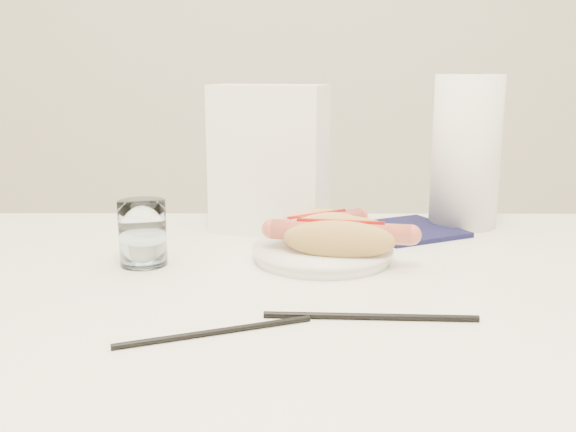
{
  "coord_description": "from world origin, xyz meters",
  "views": [
    {
      "loc": [
        0.0,
        -0.82,
        1.02
      ],
      "look_at": [
        -0.0,
        0.07,
        0.82
      ],
      "focal_mm": 40.32,
      "sensor_mm": 36.0,
      "label": 1
    }
  ],
  "objects_px": {
    "plate": "(322,254)",
    "hotdog_left": "(317,227)",
    "water_glass": "(143,233)",
    "hotdog_right": "(340,237)",
    "paper_towel_roll": "(466,152)",
    "table": "(289,321)",
    "napkin_box": "(270,159)"
  },
  "relations": [
    {
      "from": "hotdog_left",
      "to": "paper_towel_roll",
      "type": "bearing_deg",
      "value": -0.68
    },
    {
      "from": "table",
      "to": "hotdog_right",
      "type": "bearing_deg",
      "value": 39.69
    },
    {
      "from": "table",
      "to": "water_glass",
      "type": "relative_size",
      "value": 12.97
    },
    {
      "from": "hotdog_left",
      "to": "hotdog_right",
      "type": "relative_size",
      "value": 0.78
    },
    {
      "from": "hotdog_right",
      "to": "water_glass",
      "type": "distance_m",
      "value": 0.28
    },
    {
      "from": "plate",
      "to": "water_glass",
      "type": "height_order",
      "value": "water_glass"
    },
    {
      "from": "plate",
      "to": "hotdog_left",
      "type": "bearing_deg",
      "value": 97.4
    },
    {
      "from": "napkin_box",
      "to": "hotdog_left",
      "type": "bearing_deg",
      "value": -43.69
    },
    {
      "from": "plate",
      "to": "water_glass",
      "type": "distance_m",
      "value": 0.26
    },
    {
      "from": "table",
      "to": "hotdog_right",
      "type": "height_order",
      "value": "hotdog_right"
    },
    {
      "from": "paper_towel_roll",
      "to": "plate",
      "type": "bearing_deg",
      "value": -140.06
    },
    {
      "from": "hotdog_left",
      "to": "napkin_box",
      "type": "relative_size",
      "value": 0.62
    },
    {
      "from": "plate",
      "to": "hotdog_right",
      "type": "bearing_deg",
      "value": -51.59
    },
    {
      "from": "hotdog_left",
      "to": "hotdog_right",
      "type": "xyz_separation_m",
      "value": [
        0.03,
        -0.08,
        0.0
      ]
    },
    {
      "from": "hotdog_right",
      "to": "napkin_box",
      "type": "bearing_deg",
      "value": 127.01
    },
    {
      "from": "plate",
      "to": "napkin_box",
      "type": "bearing_deg",
      "value": 114.91
    },
    {
      "from": "plate",
      "to": "napkin_box",
      "type": "xyz_separation_m",
      "value": [
        -0.08,
        0.18,
        0.12
      ]
    },
    {
      "from": "hotdog_right",
      "to": "paper_towel_roll",
      "type": "height_order",
      "value": "paper_towel_roll"
    },
    {
      "from": "hotdog_right",
      "to": "water_glass",
      "type": "height_order",
      "value": "water_glass"
    },
    {
      "from": "hotdog_right",
      "to": "water_glass",
      "type": "xyz_separation_m",
      "value": [
        -0.28,
        0.01,
        0.0
      ]
    },
    {
      "from": "hotdog_left",
      "to": "napkin_box",
      "type": "bearing_deg",
      "value": 87.69
    },
    {
      "from": "table",
      "to": "paper_towel_roll",
      "type": "height_order",
      "value": "paper_towel_roll"
    },
    {
      "from": "table",
      "to": "napkin_box",
      "type": "bearing_deg",
      "value": 97.18
    },
    {
      "from": "water_glass",
      "to": "hotdog_right",
      "type": "bearing_deg",
      "value": -1.06
    },
    {
      "from": "hotdog_right",
      "to": "napkin_box",
      "type": "xyz_separation_m",
      "value": [
        -0.11,
        0.21,
        0.08
      ]
    },
    {
      "from": "table",
      "to": "plate",
      "type": "xyz_separation_m",
      "value": [
        0.05,
        0.09,
        0.07
      ]
    },
    {
      "from": "plate",
      "to": "water_glass",
      "type": "xyz_separation_m",
      "value": [
        -0.25,
        -0.02,
        0.04
      ]
    },
    {
      "from": "plate",
      "to": "paper_towel_roll",
      "type": "bearing_deg",
      "value": 39.94
    },
    {
      "from": "napkin_box",
      "to": "plate",
      "type": "bearing_deg",
      "value": -49.45
    },
    {
      "from": "hotdog_left",
      "to": "paper_towel_roll",
      "type": "distance_m",
      "value": 0.33
    },
    {
      "from": "hotdog_right",
      "to": "paper_towel_roll",
      "type": "xyz_separation_m",
      "value": [
        0.24,
        0.25,
        0.09
      ]
    },
    {
      "from": "plate",
      "to": "hotdog_left",
      "type": "distance_m",
      "value": 0.06
    }
  ]
}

